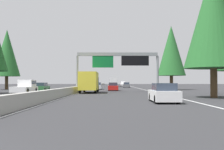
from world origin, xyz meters
TOP-DOWN VIEW (x-y plane):
  - ground_plane at (60.00, 0.00)m, footprint 320.00×320.00m
  - median_barrier at (80.00, 0.30)m, footprint 180.00×0.56m
  - shoulder_stripe_right at (70.00, -11.52)m, footprint 160.00×0.16m
  - shoulder_stripe_median at (70.00, -0.25)m, footprint 160.00×0.16m
  - sign_gantry_overhead at (37.32, -6.04)m, footprint 0.50×12.68m
  - sedan_far_right at (16.26, -9.03)m, footprint 4.40×1.80m
  - box_truck_mid_right at (35.13, -1.77)m, footprint 8.50×2.40m
  - sedan_far_center at (73.31, -9.06)m, footprint 4.40×1.80m
  - minivan_distant_a at (107.91, -5.48)m, footprint 5.00×1.95m
  - bus_mid_center at (89.12, -5.42)m, footprint 11.50×2.55m
  - sedan_far_left at (45.05, -5.23)m, footprint 4.40×1.80m
  - pickup_distant_b at (101.58, -9.18)m, footprint 5.60×2.00m
  - sedan_mid_left at (53.55, -1.92)m, footprint 4.40×1.80m
  - oncoming_near at (40.31, 6.53)m, footprint 4.40×1.80m
  - oncoming_far at (31.52, 6.37)m, footprint 5.60×2.00m
  - conifer_right_foreground at (22.56, -15.20)m, footprint 5.86×5.86m
  - conifer_right_mid at (50.98, -17.06)m, footprint 5.73×5.73m
  - conifer_left_near at (52.80, 17.08)m, footprint 5.55×5.55m

SIDE VIEW (x-z plane):
  - ground_plane at x=60.00m, z-range 0.00..0.00m
  - shoulder_stripe_right at x=70.00m, z-range 0.00..0.01m
  - shoulder_stripe_median at x=70.00m, z-range 0.00..0.01m
  - median_barrier at x=80.00m, z-range 0.00..0.90m
  - sedan_far_right at x=16.26m, z-range -0.05..1.42m
  - sedan_far_center at x=73.31m, z-range -0.05..1.42m
  - sedan_far_left at x=45.05m, z-range -0.05..1.42m
  - sedan_mid_left at x=53.55m, z-range -0.05..1.42m
  - oncoming_near at x=40.31m, z-range -0.05..1.42m
  - pickup_distant_b at x=101.58m, z-range -0.02..1.84m
  - oncoming_far at x=31.52m, z-range -0.02..1.84m
  - minivan_distant_a at x=107.91m, z-range 0.11..1.80m
  - box_truck_mid_right at x=35.13m, z-range 0.14..3.09m
  - bus_mid_center at x=89.12m, z-range 0.17..3.27m
  - sign_gantry_overhead at x=37.32m, z-range 1.80..7.87m
  - conifer_left_near at x=52.80m, z-range 1.36..13.97m
  - conifer_right_mid at x=50.98m, z-range 1.41..14.44m
  - conifer_right_foreground at x=22.56m, z-range 1.44..14.77m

